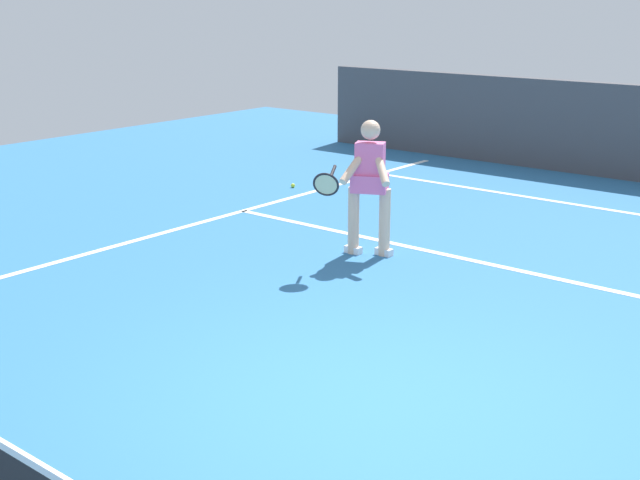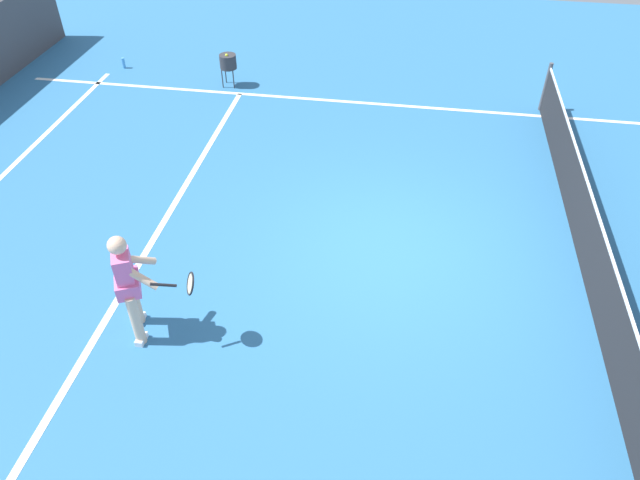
{
  "view_description": "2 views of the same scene",
  "coord_description": "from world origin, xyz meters",
  "views": [
    {
      "loc": [
        -3.24,
        4.48,
        2.87
      ],
      "look_at": [
        1.11,
        -0.88,
        0.85
      ],
      "focal_mm": 46.92,
      "sensor_mm": 36.0,
      "label": 1
    },
    {
      "loc": [
        6.84,
        0.07,
        5.79
      ],
      "look_at": [
        0.88,
        -0.9,
        0.78
      ],
      "focal_mm": 33.47,
      "sensor_mm": 36.0,
      "label": 2
    }
  ],
  "objects": [
    {
      "name": "sideline_right_marking",
      "position": [
        4.66,
        0.0,
        0.0
      ],
      "size": [
        0.1,
        16.64,
        0.01
      ],
      "primitive_type": "cube",
      "color": "white",
      "rests_on": "ground"
    },
    {
      "name": "service_line_marking",
      "position": [
        0.0,
        -3.56,
        0.0
      ],
      "size": [
        9.32,
        0.1,
        0.01
      ],
      "primitive_type": "cube",
      "color": "white",
      "rests_on": "ground"
    },
    {
      "name": "ground_plane",
      "position": [
        0.0,
        0.0,
        0.0
      ],
      "size": [
        24.23,
        24.23,
        0.0
      ],
      "primitive_type": "plane",
      "color": "teal"
    },
    {
      "name": "tennis_player",
      "position": [
        2.13,
        -3.0,
        0.85
      ],
      "size": [
        0.68,
        1.12,
        1.55
      ],
      "color": "beige",
      "rests_on": "ground"
    },
    {
      "name": "tennis_ball_near",
      "position": [
        5.09,
        -5.11,
        0.03
      ],
      "size": [
        0.07,
        0.07,
        0.07
      ],
      "primitive_type": "sphere",
      "color": "#D1E533",
      "rests_on": "ground"
    }
  ]
}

